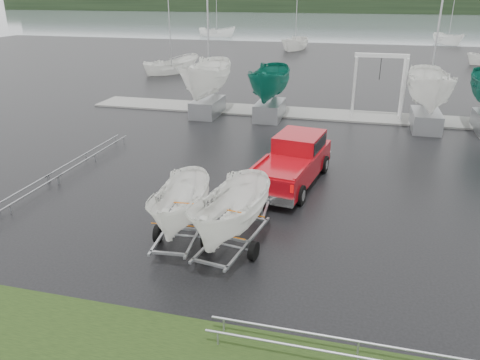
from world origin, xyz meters
TOP-DOWN VIEW (x-y plane):
  - ground_plane at (0.00, 0.00)m, footprint 120.00×120.00m
  - lake at (0.00, 100.00)m, footprint 300.00×300.00m
  - dock at (0.00, 13.00)m, footprint 30.00×3.00m
  - treeline at (0.00, 170.00)m, footprint 300.00×8.00m
  - pickup_truck at (1.01, 0.83)m, footprint 2.90×6.15m
  - trailer_hitched at (0.01, -5.55)m, footprint 1.95×3.74m
  - trailer_parked at (-1.76, -5.31)m, footprint 1.83×3.69m
  - boat_hoist at (4.59, 13.00)m, footprint 3.30×2.18m
  - keelboat_0 at (-6.25, 11.00)m, footprint 2.55×3.20m
  - keelboat_1 at (-2.08, 11.20)m, footprint 2.30×3.20m
  - keelboat_2 at (7.44, 11.00)m, footprint 2.50×3.20m
  - mast_rack_0 at (-9.00, 1.00)m, footprint 0.56×6.50m
  - mast_rack_1 at (-9.00, -5.00)m, footprint 0.56×6.50m
  - mast_rack_2 at (4.00, -9.50)m, footprint 7.00×0.56m
  - moored_boat_0 at (-15.20, 26.69)m, footprint 3.50×3.52m
  - moored_boat_1 at (-5.99, 49.77)m, footprint 3.25×3.31m
  - moored_boat_3 at (16.02, 63.31)m, footprint 3.56×3.60m
  - moored_boat_4 at (-22.76, 66.81)m, footprint 2.83×2.77m

SIDE VIEW (x-z plane):
  - lake at x=0.00m, z-range -0.01..-0.01m
  - ground_plane at x=0.00m, z-range 0.00..0.00m
  - moored_boat_1 at x=-5.99m, z-range -5.84..5.85m
  - moored_boat_3 at x=16.02m, z-range -5.78..5.79m
  - moored_boat_4 at x=-22.76m, z-range -5.75..5.76m
  - moored_boat_0 at x=-15.20m, z-range -5.67..5.68m
  - dock at x=0.00m, z-range -0.01..0.11m
  - mast_rack_0 at x=-9.00m, z-range 0.32..0.38m
  - mast_rack_1 at x=-9.00m, z-range 0.32..0.38m
  - mast_rack_2 at x=4.00m, z-range 0.32..0.38m
  - pickup_truck at x=1.01m, z-range 0.04..2.01m
  - trailer_parked at x=-1.76m, z-range 0.21..4.87m
  - boat_hoist at x=4.59m, z-range 0.61..4.73m
  - trailer_hitched at x=0.01m, z-range 0.21..5.22m
  - treeline at x=0.00m, z-range 0.00..6.00m
  - keelboat_1 at x=-2.08m, z-range 0.03..7.23m
  - keelboat_2 at x=7.44m, z-range -1.36..9.31m
  - keelboat_0 at x=-6.25m, z-range -1.30..9.42m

